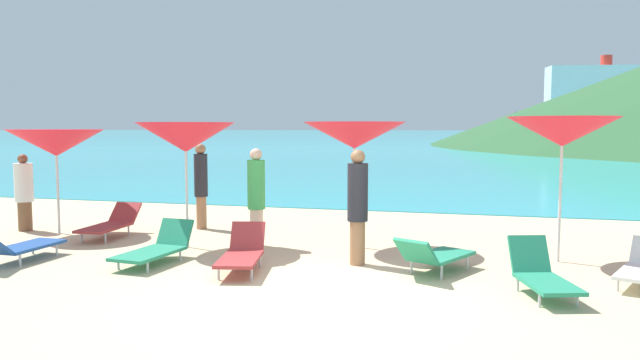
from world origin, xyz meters
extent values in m
cube|color=beige|center=(0.00, 10.00, -0.15)|extent=(50.00, 100.00, 0.30)
cube|color=#2DADBC|center=(0.00, 227.82, 0.01)|extent=(650.00, 440.00, 0.02)
cylinder|color=silver|center=(-6.26, 2.94, 1.00)|extent=(0.05, 0.05, 2.00)
cone|color=red|center=(-6.26, 2.94, 1.86)|extent=(2.06, 2.06, 0.54)
sphere|color=silver|center=(-6.26, 2.94, 2.03)|extent=(0.07, 0.07, 0.07)
cylinder|color=silver|center=(-3.03, 2.33, 1.06)|extent=(0.05, 0.05, 2.13)
cone|color=red|center=(-3.03, 2.33, 2.00)|extent=(1.87, 1.87, 0.53)
sphere|color=silver|center=(-3.03, 2.33, 2.16)|extent=(0.07, 0.07, 0.07)
cylinder|color=silver|center=(-0.12, 3.17, 1.08)|extent=(0.05, 0.05, 2.15)
cone|color=red|center=(-0.12, 3.17, 2.03)|extent=(2.01, 2.01, 0.48)
sphere|color=silver|center=(-0.12, 3.17, 2.18)|extent=(0.07, 0.07, 0.07)
cylinder|color=silver|center=(3.33, 2.86, 1.11)|extent=(0.05, 0.05, 2.23)
cone|color=red|center=(3.33, 2.86, 2.11)|extent=(1.86, 1.86, 0.48)
sphere|color=silver|center=(3.33, 2.86, 2.26)|extent=(0.07, 0.07, 0.07)
cube|color=#A53333|center=(-1.33, 0.72, 0.23)|extent=(0.79, 1.23, 0.05)
cube|color=#A53333|center=(-1.48, 1.40, 0.44)|extent=(0.59, 0.41, 0.45)
cylinder|color=silver|center=(-1.49, 0.32, 0.10)|extent=(0.04, 0.04, 0.21)
cylinder|color=silver|center=(-1.02, 0.42, 0.10)|extent=(0.04, 0.04, 0.21)
cylinder|color=silver|center=(-1.66, 1.10, 0.10)|extent=(0.04, 0.04, 0.21)
cylinder|color=silver|center=(-1.19, 1.20, 0.10)|extent=(0.04, 0.04, 0.21)
cylinder|color=silver|center=(3.89, 1.20, 0.09)|extent=(0.04, 0.04, 0.19)
cylinder|color=silver|center=(4.17, 1.87, 0.09)|extent=(0.04, 0.04, 0.19)
cube|color=#268C66|center=(1.54, 1.70, 0.24)|extent=(1.02, 1.25, 0.05)
cube|color=#268C66|center=(1.23, 1.06, 0.42)|extent=(0.67, 0.58, 0.39)
cylinder|color=silver|center=(1.92, 1.90, 0.11)|extent=(0.04, 0.04, 0.22)
cylinder|color=silver|center=(1.47, 2.12, 0.11)|extent=(0.04, 0.04, 0.22)
cylinder|color=silver|center=(1.58, 1.21, 0.11)|extent=(0.04, 0.04, 0.22)
cylinder|color=silver|center=(1.13, 1.43, 0.11)|extent=(0.04, 0.04, 0.22)
cube|color=#268C66|center=(-2.93, 0.87, 0.19)|extent=(0.74, 1.29, 0.05)
cube|color=#268C66|center=(-2.87, 1.59, 0.41)|extent=(0.62, 0.32, 0.45)
cylinder|color=silver|center=(-3.24, 0.50, 0.08)|extent=(0.04, 0.04, 0.17)
cylinder|color=silver|center=(-2.70, 0.45, 0.08)|extent=(0.04, 0.04, 0.17)
cylinder|color=silver|center=(-3.16, 1.36, 0.08)|extent=(0.04, 0.04, 0.17)
cylinder|color=silver|center=(-2.62, 1.31, 0.08)|extent=(0.04, 0.04, 0.17)
cube|color=#A53333|center=(-4.94, 2.58, 0.23)|extent=(0.66, 1.23, 0.05)
cube|color=#A53333|center=(-4.99, 3.37, 0.42)|extent=(0.59, 0.44, 0.40)
cylinder|color=silver|center=(-5.17, 2.19, 0.10)|extent=(0.04, 0.04, 0.21)
cylinder|color=silver|center=(-4.67, 2.22, 0.10)|extent=(0.04, 0.04, 0.21)
cylinder|color=silver|center=(-5.22, 3.03, 0.10)|extent=(0.04, 0.04, 0.21)
cylinder|color=silver|center=(-4.72, 3.06, 0.10)|extent=(0.04, 0.04, 0.21)
cube|color=#1E478C|center=(-5.09, 0.74, 0.22)|extent=(0.59, 1.18, 0.05)
cylinder|color=silver|center=(-4.84, 1.10, 0.10)|extent=(0.04, 0.04, 0.20)
cylinder|color=silver|center=(-5.33, 1.11, 0.10)|extent=(0.04, 0.04, 0.20)
cylinder|color=silver|center=(-4.85, 0.28, 0.10)|extent=(0.04, 0.04, 0.20)
cube|color=#268C66|center=(2.94, 0.54, 0.20)|extent=(0.83, 1.14, 0.05)
cube|color=#268C66|center=(2.75, 1.14, 0.44)|extent=(0.59, 0.43, 0.50)
cylinder|color=silver|center=(2.82, 0.18, 0.09)|extent=(0.04, 0.04, 0.18)
cylinder|color=silver|center=(3.26, 0.32, 0.09)|extent=(0.04, 0.04, 0.18)
cylinder|color=silver|center=(2.60, 0.86, 0.09)|extent=(0.04, 0.04, 0.18)
cylinder|color=silver|center=(3.05, 1.00, 0.09)|extent=(0.04, 0.04, 0.18)
cylinder|color=brown|center=(-7.17, 3.01, 0.31)|extent=(0.28, 0.28, 0.62)
cylinder|color=white|center=(-7.17, 3.01, 1.02)|extent=(0.37, 0.37, 0.81)
sphere|color=brown|center=(-7.17, 3.01, 1.52)|extent=(0.20, 0.20, 0.20)
cylinder|color=#A3704C|center=(0.23, 1.80, 0.35)|extent=(0.24, 0.24, 0.70)
cylinder|color=#26262D|center=(0.23, 1.80, 1.16)|extent=(0.32, 0.32, 0.91)
sphere|color=#A3704C|center=(0.23, 1.80, 1.71)|extent=(0.23, 0.23, 0.23)
cylinder|color=beige|center=(-1.86, 2.78, 0.34)|extent=(0.24, 0.24, 0.69)
cylinder|color=#3FB259|center=(-1.86, 2.78, 1.14)|extent=(0.32, 0.32, 0.89)
sphere|color=beige|center=(-1.86, 2.78, 1.68)|extent=(0.22, 0.22, 0.22)
cylinder|color=#A3704C|center=(-3.68, 4.21, 0.35)|extent=(0.22, 0.22, 0.70)
cylinder|color=#26262D|center=(-3.68, 4.21, 1.16)|extent=(0.29, 0.29, 0.91)
sphere|color=#A3704C|center=(-3.68, 4.21, 1.71)|extent=(0.23, 0.23, 0.23)
cube|color=#262D47|center=(43.06, 178.61, 3.38)|extent=(63.69, 19.16, 6.73)
cube|color=white|center=(43.06, 178.61, 13.07)|extent=(47.87, 14.97, 12.64)
cylinder|color=red|center=(35.28, 177.29, 20.89)|extent=(3.06, 3.06, 3.00)
camera|label=1|loc=(2.10, -7.32, 2.17)|focal=33.39mm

